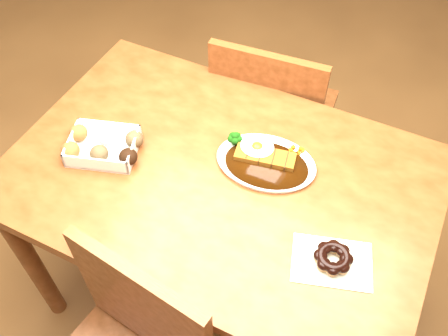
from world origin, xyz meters
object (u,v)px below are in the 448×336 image
at_px(katsu_curry_plate, 265,160).
at_px(donut_box, 103,145).
at_px(chair_far, 271,117).
at_px(pon_de_ring, 333,258).
at_px(table, 220,195).

distance_m(katsu_curry_plate, donut_box, 0.47).
bearing_deg(donut_box, chair_far, 63.95).
bearing_deg(pon_de_ring, table, 161.31).
distance_m(chair_far, pon_de_ring, 0.83).
bearing_deg(table, chair_far, 94.71).
height_order(chair_far, donut_box, chair_far).
height_order(table, pon_de_ring, pon_de_ring).
xyz_separation_m(chair_far, katsu_curry_plate, (0.14, -0.44, 0.29)).
bearing_deg(chair_far, donut_box, 58.77).
height_order(chair_far, pon_de_ring, chair_far).
height_order(chair_far, katsu_curry_plate, chair_far).
distance_m(table, katsu_curry_plate, 0.18).
distance_m(katsu_curry_plate, pon_de_ring, 0.35).
relative_size(chair_far, pon_de_ring, 3.80).
height_order(katsu_curry_plate, pon_de_ring, katsu_curry_plate).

